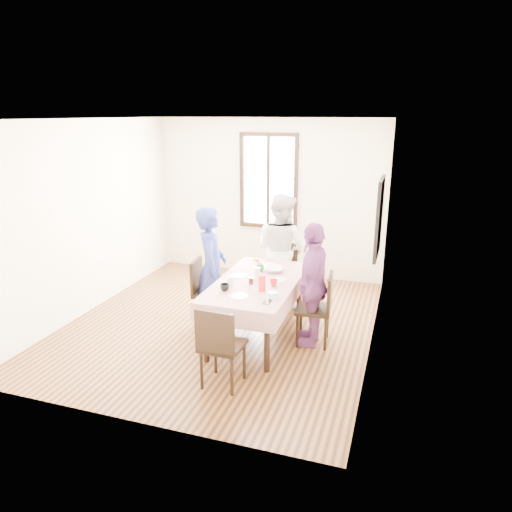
{
  "coord_description": "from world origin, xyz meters",
  "views": [
    {
      "loc": [
        2.27,
        -5.45,
        2.77
      ],
      "look_at": [
        0.59,
        -0.27,
        1.1
      ],
      "focal_mm": 32.84,
      "sensor_mm": 36.0,
      "label": 1
    }
  ],
  "objects_px": {
    "dining_table": "(257,309)",
    "person_left": "(211,268)",
    "person_far": "(281,250)",
    "chair_far": "(281,275)",
    "chair_right": "(313,309)",
    "chair_left": "(211,293)",
    "chair_near": "(223,345)",
    "person_right": "(313,285)"
  },
  "relations": [
    {
      "from": "chair_left",
      "to": "person_far",
      "type": "distance_m",
      "value": 1.27
    },
    {
      "from": "person_far",
      "to": "person_right",
      "type": "distance_m",
      "value": 1.29
    },
    {
      "from": "chair_left",
      "to": "person_right",
      "type": "xyz_separation_m",
      "value": [
        1.4,
        -0.11,
        0.32
      ]
    },
    {
      "from": "chair_left",
      "to": "chair_near",
      "type": "distance_m",
      "value": 1.5
    },
    {
      "from": "person_left",
      "to": "person_far",
      "type": "bearing_deg",
      "value": -53.85
    },
    {
      "from": "person_far",
      "to": "chair_right",
      "type": "bearing_deg",
      "value": 146.86
    },
    {
      "from": "chair_left",
      "to": "chair_far",
      "type": "distance_m",
      "value": 1.23
    },
    {
      "from": "chair_left",
      "to": "person_left",
      "type": "distance_m",
      "value": 0.36
    },
    {
      "from": "dining_table",
      "to": "person_right",
      "type": "bearing_deg",
      "value": 4.38
    },
    {
      "from": "chair_near",
      "to": "dining_table",
      "type": "bearing_deg",
      "value": 92.19
    },
    {
      "from": "chair_far",
      "to": "chair_right",
      "type": "bearing_deg",
      "value": 118.54
    },
    {
      "from": "dining_table",
      "to": "person_left",
      "type": "height_order",
      "value": "person_left"
    },
    {
      "from": "dining_table",
      "to": "person_left",
      "type": "xyz_separation_m",
      "value": [
        -0.69,
        0.16,
        0.44
      ]
    },
    {
      "from": "chair_left",
      "to": "chair_right",
      "type": "height_order",
      "value": "same"
    },
    {
      "from": "chair_right",
      "to": "person_left",
      "type": "distance_m",
      "value": 1.45
    },
    {
      "from": "chair_left",
      "to": "person_right",
      "type": "relative_size",
      "value": 0.59
    },
    {
      "from": "person_right",
      "to": "chair_near",
      "type": "bearing_deg",
      "value": -31.76
    },
    {
      "from": "chair_near",
      "to": "person_right",
      "type": "distance_m",
      "value": 1.44
    },
    {
      "from": "chair_near",
      "to": "person_far",
      "type": "height_order",
      "value": "person_far"
    },
    {
      "from": "chair_right",
      "to": "chair_near",
      "type": "bearing_deg",
      "value": 144.37
    },
    {
      "from": "chair_left",
      "to": "person_left",
      "type": "bearing_deg",
      "value": 83.14
    },
    {
      "from": "chair_near",
      "to": "person_left",
      "type": "bearing_deg",
      "value": 119.77
    },
    {
      "from": "chair_near",
      "to": "person_far",
      "type": "relative_size",
      "value": 0.54
    },
    {
      "from": "chair_far",
      "to": "chair_near",
      "type": "distance_m",
      "value": 2.33
    },
    {
      "from": "person_far",
      "to": "chair_far",
      "type": "bearing_deg",
      "value": -66.21
    },
    {
      "from": "chair_near",
      "to": "chair_left",
      "type": "bearing_deg",
      "value": 120.41
    },
    {
      "from": "chair_right",
      "to": "dining_table",
      "type": "bearing_deg",
      "value": 88.88
    },
    {
      "from": "dining_table",
      "to": "person_left",
      "type": "distance_m",
      "value": 0.83
    },
    {
      "from": "chair_far",
      "to": "person_far",
      "type": "relative_size",
      "value": 0.54
    },
    {
      "from": "person_left",
      "to": "person_far",
      "type": "xyz_separation_m",
      "value": [
        0.69,
        0.99,
        0.03
      ]
    },
    {
      "from": "person_right",
      "to": "chair_far",
      "type": "bearing_deg",
      "value": -150.31
    },
    {
      "from": "chair_right",
      "to": "person_far",
      "type": "distance_m",
      "value": 1.36
    },
    {
      "from": "person_right",
      "to": "person_far",
      "type": "bearing_deg",
      "value": -149.81
    },
    {
      "from": "person_left",
      "to": "chair_near",
      "type": "bearing_deg",
      "value": -171.21
    },
    {
      "from": "person_far",
      "to": "person_right",
      "type": "xyz_separation_m",
      "value": [
        0.69,
        -1.09,
        -0.06
      ]
    },
    {
      "from": "dining_table",
      "to": "person_far",
      "type": "distance_m",
      "value": 1.24
    },
    {
      "from": "dining_table",
      "to": "person_far",
      "type": "bearing_deg",
      "value": 90.0
    },
    {
      "from": "dining_table",
      "to": "chair_far",
      "type": "relative_size",
      "value": 1.86
    },
    {
      "from": "chair_far",
      "to": "person_far",
      "type": "distance_m",
      "value": 0.38
    },
    {
      "from": "chair_left",
      "to": "person_far",
      "type": "relative_size",
      "value": 0.54
    },
    {
      "from": "chair_near",
      "to": "person_far",
      "type": "distance_m",
      "value": 2.34
    },
    {
      "from": "chair_left",
      "to": "chair_near",
      "type": "height_order",
      "value": "same"
    }
  ]
}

